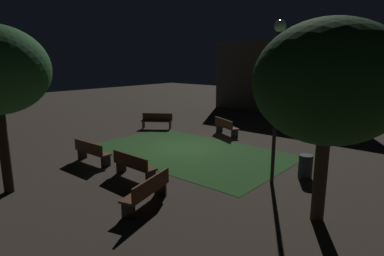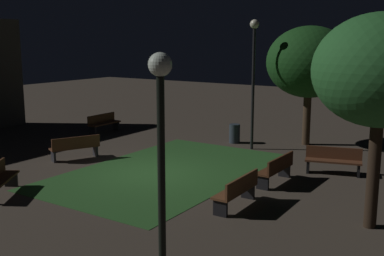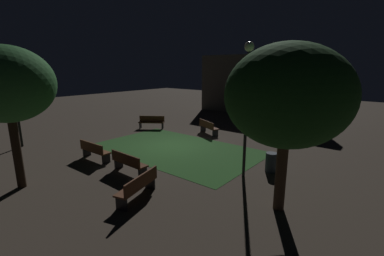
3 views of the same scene
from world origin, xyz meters
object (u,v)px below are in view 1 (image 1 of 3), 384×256
object	(u,v)px
bench_path_side	(157,120)
trash_bin	(305,167)
lamp_post_plaza_east	(277,78)
bench_near_trees	(148,190)
bench_corner	(133,165)
bench_lawn_edge	(326,129)
bench_back_row	(226,126)
tree_tall_center	(329,83)
bench_by_lamp	(92,151)

from	to	relation	value
bench_path_side	trash_bin	xyz separation A→B (m)	(9.87, -2.34, -0.07)
trash_bin	lamp_post_plaza_east	bearing A→B (deg)	-119.83
bench_near_trees	lamp_post_plaza_east	world-z (taller)	lamp_post_plaza_east
bench_corner	bench_lawn_edge	world-z (taller)	same
bench_corner	bench_back_row	bearing A→B (deg)	100.18
lamp_post_plaza_east	trash_bin	bearing A→B (deg)	60.17
lamp_post_plaza_east	trash_bin	world-z (taller)	lamp_post_plaza_east
bench_near_trees	tree_tall_center	distance (m)	5.38
bench_corner	trash_bin	bearing A→B (deg)	40.87
bench_corner	lamp_post_plaza_east	bearing A→B (deg)	35.50
bench_lawn_edge	bench_path_side	size ratio (longest dim) A/B	1.03
lamp_post_plaza_east	bench_path_side	bearing A→B (deg)	159.27
bench_corner	tree_tall_center	size ratio (longest dim) A/B	0.36
bench_corner	bench_near_trees	distance (m)	2.33
bench_near_trees	trash_bin	world-z (taller)	bench_near_trees
bench_by_lamp	bench_path_side	bearing A→B (deg)	114.71
bench_by_lamp	bench_corner	bearing A→B (deg)	-0.00
bench_corner	lamp_post_plaza_east	xyz separation A→B (m)	(3.80, 2.71, 2.97)
bench_by_lamp	bench_back_row	bearing A→B (deg)	80.69
bench_by_lamp	bench_corner	distance (m)	2.55
bench_near_trees	trash_bin	distance (m)	5.57
bench_lawn_edge	bench_near_trees	distance (m)	11.40
bench_by_lamp	bench_path_side	world-z (taller)	same
bench_lawn_edge	bench_back_row	xyz separation A→B (m)	(-4.38, -2.78, 0.00)
bench_corner	trash_bin	size ratio (longest dim) A/B	2.21
trash_bin	bench_near_trees	bearing A→B (deg)	-115.96
bench_lawn_edge	bench_near_trees	size ratio (longest dim) A/B	0.97
bench_by_lamp	bench_lawn_edge	xyz separation A→B (m)	(5.60, 10.21, 0.00)
trash_bin	tree_tall_center	bearing A→B (deg)	-62.81
bench_path_side	tree_tall_center	world-z (taller)	tree_tall_center
bench_by_lamp	bench_path_side	size ratio (longest dim) A/B	1.03
bench_by_lamp	bench_near_trees	size ratio (longest dim) A/B	0.97
tree_tall_center	lamp_post_plaza_east	xyz separation A→B (m)	(-2.04, 1.54, -0.02)
bench_near_trees	lamp_post_plaza_east	distance (m)	5.19
bench_path_side	bench_near_trees	bearing A→B (deg)	-44.69
bench_corner	tree_tall_center	xyz separation A→B (m)	(5.84, 1.18, 2.99)
bench_by_lamp	bench_corner	xyz separation A→B (m)	(2.55, -0.00, 0.00)
bench_corner	bench_back_row	size ratio (longest dim) A/B	0.98
bench_near_trees	tree_tall_center	xyz separation A→B (m)	(3.82, 2.32, 2.99)
bench_path_side	tree_tall_center	xyz separation A→B (m)	(11.25, -5.02, 2.99)
bench_path_side	tree_tall_center	distance (m)	12.67
tree_tall_center	lamp_post_plaza_east	size ratio (longest dim) A/B	0.96
bench_lawn_edge	lamp_post_plaza_east	xyz separation A→B (m)	(0.76, -7.50, 2.97)
bench_lawn_edge	bench_back_row	bearing A→B (deg)	-147.60
bench_back_row	trash_bin	bearing A→B (deg)	-31.64
lamp_post_plaza_east	bench_back_row	bearing A→B (deg)	137.45
bench_near_trees	bench_back_row	bearing A→B (deg)	111.37
bench_near_trees	tree_tall_center	bearing A→B (deg)	31.32
bench_path_side	bench_corner	bearing A→B (deg)	-48.92
tree_tall_center	lamp_post_plaza_east	world-z (taller)	lamp_post_plaza_east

